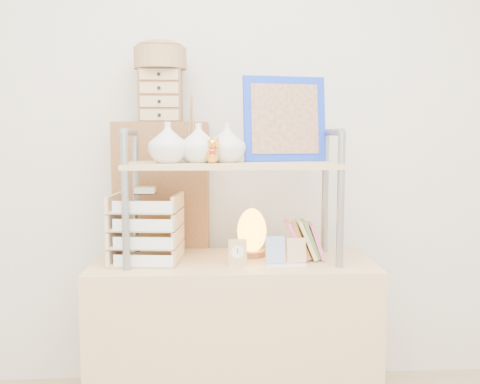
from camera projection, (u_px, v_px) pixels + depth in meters
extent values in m
cube|color=silver|center=(229.00, 133.00, 2.75)|extent=(3.40, 0.02, 2.60)
cube|color=tan|center=(233.00, 344.00, 2.35)|extent=(1.20, 0.50, 0.75)
cube|color=brown|center=(164.00, 258.00, 2.67)|extent=(0.46, 0.25, 1.35)
cylinder|color=gray|center=(125.00, 202.00, 2.11)|extent=(0.03, 0.03, 0.55)
cylinder|color=gray|center=(136.00, 194.00, 2.41)|extent=(0.03, 0.03, 0.55)
cylinder|color=gray|center=(130.00, 132.00, 2.23)|extent=(0.03, 0.30, 0.03)
cylinder|color=gray|center=(341.00, 201.00, 2.15)|extent=(0.03, 0.03, 0.55)
cylinder|color=gray|center=(325.00, 193.00, 2.45)|extent=(0.03, 0.03, 0.55)
cylinder|color=gray|center=(334.00, 132.00, 2.27)|extent=(0.03, 0.30, 0.03)
cube|color=tan|center=(233.00, 165.00, 2.26)|extent=(0.90, 0.34, 0.02)
imported|color=silver|center=(168.00, 143.00, 2.22)|extent=(0.16, 0.16, 0.17)
imported|color=silver|center=(199.00, 143.00, 2.25)|extent=(0.16, 0.16, 0.17)
imported|color=silver|center=(227.00, 143.00, 2.27)|extent=(0.16, 0.16, 0.17)
cylinder|color=#2841B0|center=(192.00, 150.00, 2.37)|extent=(0.07, 0.07, 0.10)
cube|color=#1536C6|center=(285.00, 119.00, 2.35)|extent=(0.38, 0.13, 0.37)
cube|color=brown|center=(285.00, 119.00, 2.34)|extent=(0.31, 0.09, 0.30)
cube|color=#D05B8F|center=(316.00, 240.00, 2.32)|extent=(0.07, 0.12, 0.17)
cube|color=#6B9D4E|center=(310.00, 239.00, 2.34)|extent=(0.08, 0.12, 0.16)
cube|color=#D1C07D|center=(306.00, 240.00, 2.31)|extent=(0.08, 0.13, 0.16)
cube|color=#C6822E|center=(300.00, 239.00, 2.33)|extent=(0.09, 0.14, 0.16)
cube|color=#D05B8F|center=(296.00, 240.00, 2.31)|extent=(0.09, 0.14, 0.16)
cube|color=#D5B480|center=(147.00, 260.00, 2.29)|extent=(0.29, 0.27, 0.01)
cube|color=white|center=(143.00, 261.00, 2.16)|extent=(0.24, 0.04, 0.05)
cube|color=#D5B480|center=(147.00, 243.00, 2.28)|extent=(0.29, 0.27, 0.01)
cube|color=white|center=(143.00, 243.00, 2.15)|extent=(0.24, 0.04, 0.05)
cube|color=#D5B480|center=(147.00, 226.00, 2.27)|extent=(0.29, 0.27, 0.01)
cube|color=white|center=(143.00, 225.00, 2.15)|extent=(0.24, 0.04, 0.05)
cube|color=#D5B480|center=(146.00, 209.00, 2.26)|extent=(0.29, 0.27, 0.01)
cube|color=white|center=(142.00, 207.00, 2.14)|extent=(0.24, 0.04, 0.05)
cube|color=beige|center=(145.00, 190.00, 2.23)|extent=(0.08, 0.08, 0.03)
cylinder|color=brown|center=(252.00, 253.00, 2.38)|extent=(0.12, 0.12, 0.03)
ellipsoid|color=orange|center=(252.00, 229.00, 2.37)|extent=(0.14, 0.13, 0.19)
cube|color=tan|center=(237.00, 252.00, 2.22)|extent=(0.08, 0.03, 0.11)
cylinder|color=white|center=(238.00, 252.00, 2.20)|extent=(0.05, 0.00, 0.05)
cube|color=white|center=(286.00, 265.00, 2.21)|extent=(0.17, 0.06, 0.01)
cube|color=navy|center=(275.00, 250.00, 2.21)|extent=(0.08, 0.03, 0.11)
cube|color=tan|center=(297.00, 250.00, 2.22)|extent=(0.08, 0.03, 0.10)
cube|color=brown|center=(161.00, 96.00, 2.56)|extent=(0.20, 0.15, 0.25)
cube|color=tan|center=(159.00, 115.00, 2.49)|extent=(0.18, 0.01, 0.05)
cube|color=tan|center=(159.00, 101.00, 2.49)|extent=(0.18, 0.01, 0.05)
cube|color=tan|center=(159.00, 88.00, 2.48)|extent=(0.18, 0.01, 0.05)
cube|color=tan|center=(159.00, 74.00, 2.47)|extent=(0.18, 0.01, 0.05)
cylinder|color=olive|center=(160.00, 59.00, 2.54)|extent=(0.25, 0.25, 0.10)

